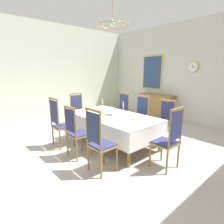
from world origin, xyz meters
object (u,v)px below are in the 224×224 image
candlestick_east (123,112)px  bowl_near_left (145,117)px  dining_table (112,118)px  chair_north_b (139,115)px  chair_south_a (60,122)px  sideboard (156,106)px  spoon_primary (150,118)px  framed_painting (152,72)px  candlestick_west (103,107)px  chair_north_c (164,121)px  soup_tureen (110,111)px  chair_head_west (79,111)px  chandelier (112,25)px  spoon_secondary (117,110)px  bowl_near_right (120,111)px  chair_north_a (121,111)px  chair_south_b (76,131)px  chair_south_c (99,141)px  mounted_clock (193,67)px  chair_head_east (169,138)px

candlestick_east → bowl_near_left: bearing=56.4°
dining_table → chair_north_b: (0.00, 1.01, -0.09)m
chair_south_a → dining_table: bearing=54.3°
dining_table → sideboard: bearing=106.5°
spoon_primary → framed_painting: 3.72m
dining_table → candlestick_west: candlestick_west is taller
chair_north_c → soup_tureen: size_ratio=4.16×
dining_table → chair_head_west: size_ratio=2.00×
chandelier → soup_tureen: bearing=180.0°
chair_north_b → candlestick_west: chair_north_b is taller
chair_north_b → spoon_secondary: size_ratio=6.41×
chair_south_a → bowl_near_right: size_ratio=6.88×
chair_north_a → soup_tureen: bearing=122.5°
spoon_primary → sideboard: bearing=124.4°
candlestick_east → chandelier: size_ratio=0.55×
chair_north_a → spoon_primary: (1.50, -0.55, 0.16)m
chair_south_b → bowl_near_left: chair_south_b is taller
chair_south_b → bowl_near_left: size_ratio=6.58×
chair_south_a → chair_south_c: bearing=0.0°
bowl_near_left → sideboard: sideboard is taller
chair_south_a → soup_tureen: chair_south_a is taller
dining_table → mounted_clock: 3.58m
bowl_near_right → framed_painting: (-1.15, 2.91, 0.96)m
spoon_primary → mounted_clock: size_ratio=0.51×
chair_head_west → bowl_near_right: (1.33, 0.44, 0.18)m
candlestick_west → framed_painting: bearing=106.4°
chair_north_c → chair_head_east: 1.26m
candlestick_west → spoon_secondary: candlestick_west is taller
chair_north_b → soup_tureen: 1.05m
chair_north_b → chair_north_c: chair_north_b is taller
chair_south_b → candlestick_west: bearing=110.2°
candlestick_east → sideboard: (-1.29, 3.10, -0.45)m
soup_tureen → chair_head_east: bearing=0.0°
chair_head_west → bowl_near_left: (2.20, 0.43, 0.18)m
candlestick_west → framed_painting: (-0.99, 3.36, 0.84)m
bowl_near_left → mounted_clock: 3.15m
soup_tureen → spoon_secondary: size_ratio=1.51×
dining_table → chair_south_b: 1.01m
bowl_near_left → spoon_primary: bowl_near_left is taller
bowl_near_right → soup_tureen: bearing=-74.5°
dining_table → chair_south_a: (-0.73, -1.01, -0.06)m
chair_south_a → sideboard: chair_south_a is taller
spoon_primary → soup_tureen: bearing=-150.0°
chair_north_b → chair_south_c: 2.17m
chair_head_east → bowl_near_left: chair_head_east is taller
bowl_near_right → sideboard: bearing=105.0°
candlestick_east → spoon_secondary: 0.85m
bowl_near_right → chair_south_a: bearing=-109.7°
chair_north_c → bowl_near_right: chair_north_c is taller
dining_table → chair_north_a: (-0.73, 1.01, -0.08)m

